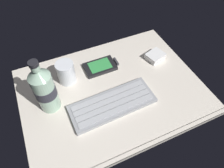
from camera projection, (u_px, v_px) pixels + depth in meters
ground_plane at (112, 91)px, 72.99cm from camera, size 64.00×48.00×2.80cm
keyboard at (112, 104)px, 67.53cm from camera, size 29.32×11.87×1.70cm
handheld_device at (102, 66)px, 78.46cm from camera, size 12.83×7.66×1.50cm
juice_cup at (66, 73)px, 71.96cm from camera, size 6.40×6.40×8.50cm
water_bottle at (45, 89)px, 61.05cm from camera, size 6.73×6.73×20.80cm
charger_block at (155, 56)px, 81.25cm from camera, size 8.26×7.30×2.40cm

